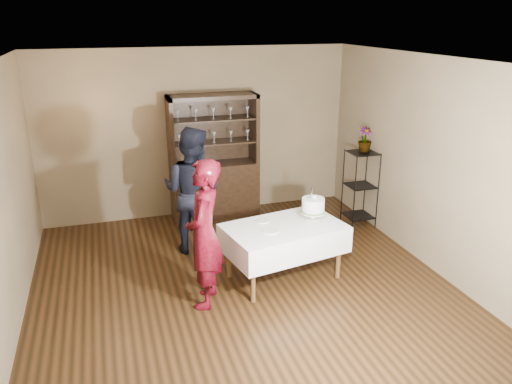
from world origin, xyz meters
TOP-DOWN VIEW (x-y plane):
  - floor at (0.00, 0.00)m, footprint 5.00×5.00m
  - ceiling at (0.00, 0.00)m, footprint 5.00×5.00m
  - back_wall at (0.00, 2.50)m, footprint 5.00×0.02m
  - wall_left at (-2.50, 0.00)m, footprint 0.02×5.00m
  - wall_right at (2.50, 0.00)m, footprint 0.02×5.00m
  - china_hutch at (0.20, 2.25)m, footprint 1.40×0.48m
  - plant_etagere at (2.28, 1.20)m, footprint 0.42×0.42m
  - cake_table at (0.55, -0.05)m, footprint 1.57×1.13m
  - woman at (-0.50, -0.32)m, footprint 0.60×0.73m
  - man at (-0.37, 1.08)m, footprint 1.09×1.05m
  - cake at (0.97, 0.05)m, footprint 0.33×0.33m
  - plate_near at (0.34, -0.16)m, footprint 0.21×0.21m
  - plate_far at (0.34, 0.17)m, footprint 0.24×0.24m
  - potted_plant at (2.32, 1.24)m, footprint 0.23×0.23m

SIDE VIEW (x-z plane):
  - floor at x=0.00m, z-range 0.00..0.00m
  - cake_table at x=0.55m, z-range 0.19..0.90m
  - plant_etagere at x=2.28m, z-range 0.05..1.25m
  - china_hutch at x=0.20m, z-range -0.34..1.66m
  - plate_near at x=0.34m, z-range 0.71..0.73m
  - plate_far at x=0.34m, z-range 0.71..0.73m
  - woman at x=-0.50m, z-range 0.00..1.72m
  - man at x=-0.37m, z-range 0.00..1.77m
  - cake at x=0.97m, z-range 0.67..1.11m
  - back_wall at x=0.00m, z-range 0.00..2.70m
  - wall_left at x=-2.50m, z-range 0.00..2.70m
  - wall_right at x=2.50m, z-range 0.00..2.70m
  - potted_plant at x=2.32m, z-range 1.19..1.56m
  - ceiling at x=0.00m, z-range 2.70..2.70m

